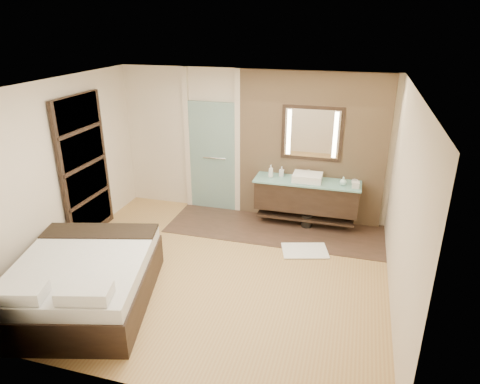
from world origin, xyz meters
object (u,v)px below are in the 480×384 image
(vanity, at_px, (306,195))
(mirror_unit, at_px, (312,133))
(bed, at_px, (84,281))
(waste_bin, at_px, (307,220))

(vanity, bearing_deg, mirror_unit, 90.00)
(vanity, xyz_separation_m, bed, (-2.48, -3.08, -0.25))
(bed, relative_size, waste_bin, 9.81)
(vanity, bearing_deg, waste_bin, -59.50)
(bed, height_order, waste_bin, bed)
(vanity, xyz_separation_m, waste_bin, (0.04, -0.07, -0.46))
(vanity, height_order, mirror_unit, mirror_unit)
(mirror_unit, relative_size, bed, 0.44)
(mirror_unit, distance_m, waste_bin, 1.56)
(vanity, relative_size, bed, 0.76)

